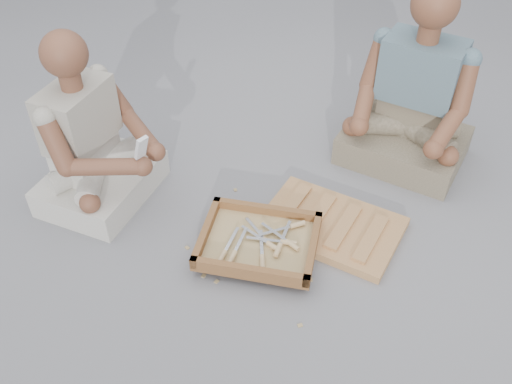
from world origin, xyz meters
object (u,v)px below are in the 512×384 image
Objects in this scene: craftsman at (92,146)px; companion at (412,106)px; tool_tray at (259,242)px; carved_panel at (331,226)px.

companion is (1.12, 1.08, 0.02)m from craftsman.
companion is at bearing 75.05° from tool_tray.
tool_tray is at bearing 72.03° from companion.
carved_panel is 0.66× the size of companion.
craftsman reaches higher than tool_tray.
tool_tray is at bearing 85.93° from craftsman.
tool_tray is 1.06m from companion.
carved_panel is 0.36m from tool_tray.
craftsman is at bearing -174.20° from tool_tray.
carved_panel is 0.72× the size of craftsman.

